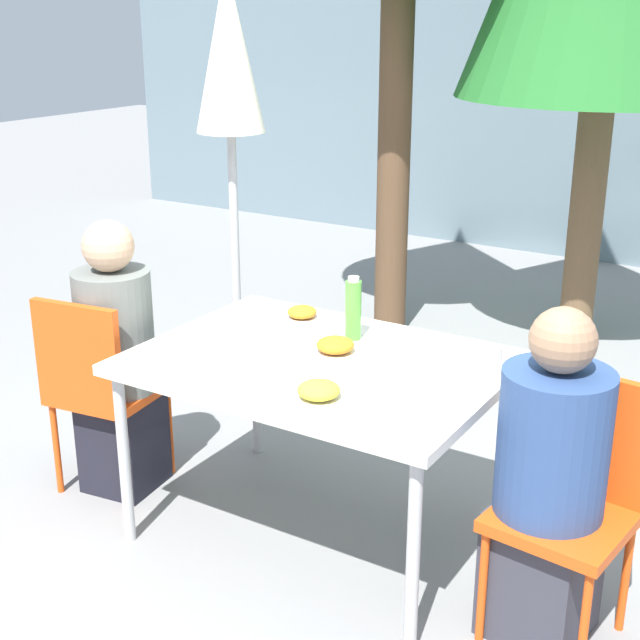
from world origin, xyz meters
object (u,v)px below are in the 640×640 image
at_px(person_right, 549,488).
at_px(drinking_cup, 492,360).
at_px(person_left, 118,365).
at_px(closed_umbrella, 230,81).
at_px(bottle, 354,309).
at_px(chair_left, 97,380).
at_px(chair_right, 574,488).
at_px(salad_bowl, 447,378).

distance_m(person_right, drinking_cup, 0.52).
relative_size(person_left, closed_umbrella, 0.54).
xyz_separation_m(person_right, closed_umbrella, (-1.96, 0.98, 1.11)).
relative_size(bottle, drinking_cup, 2.51).
xyz_separation_m(chair_left, chair_right, (1.93, 0.17, 0.00)).
xyz_separation_m(chair_left, drinking_cup, (1.54, 0.40, 0.28)).
relative_size(person_left, drinking_cup, 11.66).
xyz_separation_m(bottle, salad_bowl, (0.50, -0.22, -0.10)).
xyz_separation_m(chair_left, closed_umbrella, (-0.09, 1.08, 1.12)).
xyz_separation_m(chair_left, person_left, (0.04, 0.09, 0.05)).
bearing_deg(person_left, bottle, 14.18).
height_order(person_left, chair_right, person_left).
relative_size(person_left, person_right, 1.04).
bearing_deg(closed_umbrella, chair_right, -24.20).
bearing_deg(person_left, salad_bowl, -1.71).
xyz_separation_m(chair_right, drinking_cup, (-0.39, 0.23, 0.28)).
bearing_deg(drinking_cup, chair_left, -165.33).
bearing_deg(person_left, chair_right, -4.84).
distance_m(bottle, drinking_cup, 0.59).
relative_size(chair_left, person_right, 0.77).
distance_m(person_right, salad_bowl, 0.50).
relative_size(chair_left, bottle, 3.46).
bearing_deg(bottle, chair_left, -154.89).
xyz_separation_m(chair_left, bottle, (0.96, 0.45, 0.35)).
relative_size(chair_right, bottle, 3.46).
bearing_deg(drinking_cup, closed_umbrella, 157.58).
relative_size(person_right, salad_bowl, 5.84).
distance_m(chair_left, chair_right, 1.94).
height_order(chair_left, bottle, bottle).
distance_m(person_left, closed_umbrella, 1.47).
bearing_deg(closed_umbrella, person_right, -26.59).
relative_size(closed_umbrella, salad_bowl, 11.21).
distance_m(closed_umbrella, drinking_cup, 1.95).
height_order(drinking_cup, salad_bowl, drinking_cup).
bearing_deg(chair_right, chair_left, 11.77).
bearing_deg(salad_bowl, bottle, 155.91).
distance_m(person_right, bottle, 1.04).
xyz_separation_m(person_left, bottle, (0.92, 0.36, 0.30)).
distance_m(chair_left, drinking_cup, 1.62).
relative_size(chair_left, chair_right, 1.00).
bearing_deg(person_left, drinking_cup, 4.56).
bearing_deg(chair_left, bottle, 17.73).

